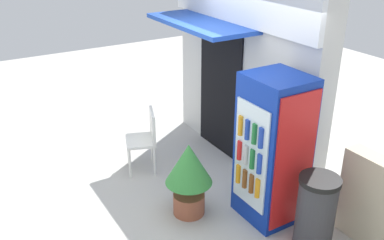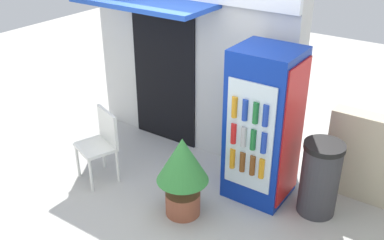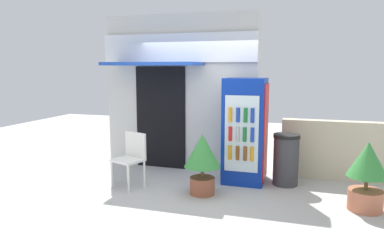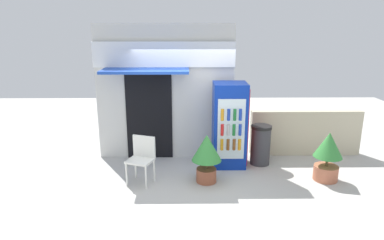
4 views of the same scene
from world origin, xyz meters
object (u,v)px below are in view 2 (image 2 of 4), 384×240
Objects in this scene: drink_cooler at (263,126)px; trash_bin at (320,178)px; plastic_chair at (101,140)px; potted_plant_near_shop at (182,168)px.

trash_bin is at bearing 4.62° from drink_cooler.
plastic_chair is at bearing -160.80° from trash_bin.
potted_plant_near_shop reaches higher than plastic_chair.
plastic_chair is at bearing -155.61° from drink_cooler.
potted_plant_near_shop is (1.26, -0.02, 0.05)m from plastic_chair.
drink_cooler is at bearing 57.27° from potted_plant_near_shop.
plastic_chair is (-1.80, -0.82, -0.37)m from drink_cooler.
drink_cooler is at bearing -175.38° from trash_bin.
drink_cooler is 2.07× the size of trash_bin.
potted_plant_near_shop is at bearing -0.97° from plastic_chair.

